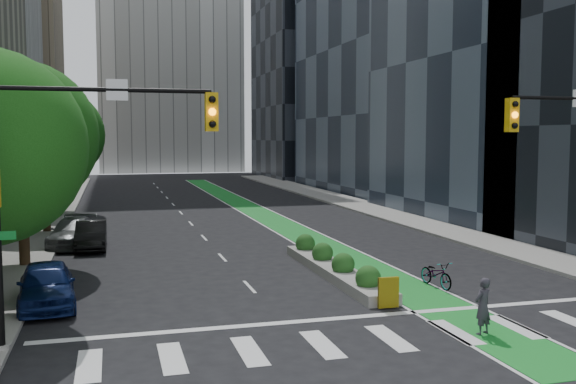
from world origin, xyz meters
TOP-DOWN VIEW (x-y plane):
  - ground at (0.00, 0.00)m, footprint 160.00×160.00m
  - sidewalk_left at (-11.80, 25.00)m, footprint 3.60×90.00m
  - sidewalk_right at (11.80, 25.00)m, footprint 3.60×90.00m
  - bike_lane_paint at (3.00, 30.00)m, footprint 2.20×70.00m
  - building_dark_end at (20.00, 68.00)m, footprint 14.00×18.00m
  - tree_mid at (-11.00, 12.00)m, footprint 6.40×6.40m
  - tree_midfar at (-11.00, 22.00)m, footprint 5.60×5.60m
  - tree_far at (-11.00, 32.00)m, footprint 6.60×6.60m
  - signal_left at (-8.70, 0.46)m, footprint 6.14×0.51m
  - median_planter at (1.20, 7.04)m, footprint 1.20×10.26m
  - bicycle at (4.20, 4.16)m, footprint 0.87×1.93m
  - cyclist at (2.65, -1.37)m, footprint 0.70×0.59m
  - parked_car_left_near at (-9.50, 5.03)m, footprint 2.13×4.50m
  - parked_car_left_mid at (-8.39, 15.95)m, footprint 1.48×4.18m
  - parked_car_left_far at (-9.30, 17.08)m, footprint 2.60×5.14m

SIDE VIEW (x-z plane):
  - ground at x=0.00m, z-range 0.00..0.00m
  - bike_lane_paint at x=3.00m, z-range 0.00..0.01m
  - sidewalk_left at x=-11.80m, z-range 0.00..0.15m
  - sidewalk_right at x=11.80m, z-range 0.00..0.15m
  - median_planter at x=1.20m, z-range -0.18..0.92m
  - bicycle at x=4.20m, z-range 0.00..0.98m
  - parked_car_left_mid at x=-8.39m, z-range 0.00..1.37m
  - parked_car_left_far at x=-9.30m, z-range 0.00..1.43m
  - parked_car_left_near at x=-9.50m, z-range 0.00..1.49m
  - cyclist at x=2.65m, z-range 0.00..1.63m
  - signal_left at x=-8.70m, z-range 1.18..8.38m
  - tree_midfar at x=-11.00m, z-range 1.07..8.83m
  - tree_mid at x=-11.00m, z-range 1.18..9.96m
  - tree_far at x=-11.00m, z-range 1.19..10.20m
  - building_dark_end at x=20.00m, z-range 0.00..28.00m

